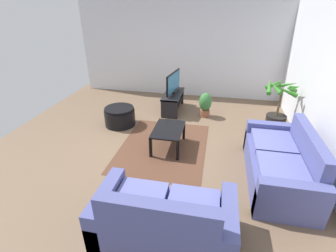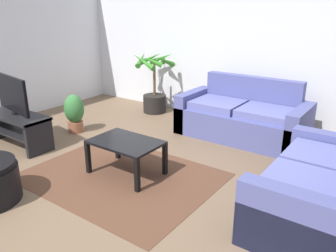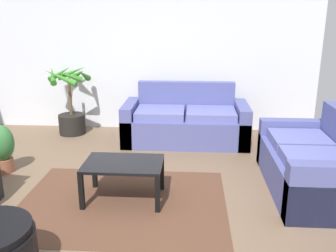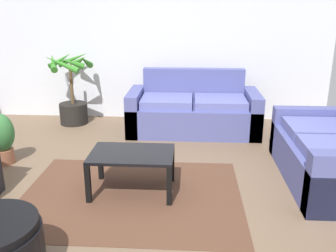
# 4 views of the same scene
# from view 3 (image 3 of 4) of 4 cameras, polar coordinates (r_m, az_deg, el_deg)

# --- Properties ---
(ground_plane) EXTENTS (6.60, 6.60, 0.00)m
(ground_plane) POSITION_cam_3_polar(r_m,az_deg,el_deg) (3.89, -10.29, -13.13)
(ground_plane) COLOR brown
(wall_back) EXTENTS (6.00, 0.06, 2.70)m
(wall_back) POSITION_cam_3_polar(r_m,az_deg,el_deg) (6.35, -4.35, 11.58)
(wall_back) COLOR silver
(wall_back) RESTS_ON ground
(couch_main) EXTENTS (1.92, 0.90, 0.90)m
(couch_main) POSITION_cam_3_polar(r_m,az_deg,el_deg) (5.77, 2.74, 0.47)
(couch_main) COLOR #4C518C
(couch_main) RESTS_ON ground
(couch_loveseat) EXTENTS (0.90, 1.67, 0.90)m
(couch_loveseat) POSITION_cam_3_polar(r_m,az_deg,el_deg) (4.49, 21.65, -5.65)
(couch_loveseat) COLOR #4C518C
(couch_loveseat) RESTS_ON ground
(coffee_table) EXTENTS (0.83, 0.56, 0.43)m
(coffee_table) POSITION_cam_3_polar(r_m,az_deg,el_deg) (3.96, -6.98, -6.47)
(coffee_table) COLOR black
(coffee_table) RESTS_ON ground
(area_rug) EXTENTS (2.20, 1.70, 0.01)m
(area_rug) POSITION_cam_3_polar(r_m,az_deg,el_deg) (4.03, -7.06, -11.76)
(area_rug) COLOR #513323
(area_rug) RESTS_ON ground
(potted_palm) EXTENTS (0.68, 0.69, 1.15)m
(potted_palm) POSITION_cam_3_polar(r_m,az_deg,el_deg) (6.32, -14.91, 2.75)
(potted_palm) COLOR black
(potted_palm) RESTS_ON ground
(potted_plant_small) EXTENTS (0.31, 0.31, 0.62)m
(potted_plant_small) POSITION_cam_3_polar(r_m,az_deg,el_deg) (5.07, -24.49, -3.02)
(potted_plant_small) COLOR brown
(potted_plant_small) RESTS_ON ground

